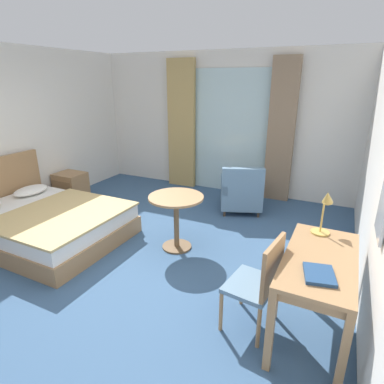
{
  "coord_description": "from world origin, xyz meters",
  "views": [
    {
      "loc": [
        2.23,
        -2.95,
        2.19
      ],
      "look_at": [
        0.62,
        0.43,
        0.86
      ],
      "focal_mm": 29.86,
      "sensor_mm": 36.0,
      "label": 1
    }
  ],
  "objects_px": {
    "writing_desk": "(319,267)",
    "bed": "(43,221)",
    "nightstand": "(71,187)",
    "desk_lamp": "(325,208)",
    "closed_book": "(319,274)",
    "armchair_by_window": "(241,193)",
    "desk_chair": "(260,280)",
    "round_cafe_table": "(176,210)"
  },
  "relations": [
    {
      "from": "armchair_by_window",
      "to": "writing_desk",
      "type": "bearing_deg",
      "value": -59.97
    },
    {
      "from": "nightstand",
      "to": "desk_chair",
      "type": "height_order",
      "value": "desk_chair"
    },
    {
      "from": "nightstand",
      "to": "round_cafe_table",
      "type": "xyz_separation_m",
      "value": [
        2.67,
        -0.77,
        0.29
      ]
    },
    {
      "from": "desk_chair",
      "to": "armchair_by_window",
      "type": "relative_size",
      "value": 0.94
    },
    {
      "from": "bed",
      "to": "armchair_by_window",
      "type": "relative_size",
      "value": 2.27
    },
    {
      "from": "writing_desk",
      "to": "round_cafe_table",
      "type": "xyz_separation_m",
      "value": [
        -1.83,
        0.85,
        -0.12
      ]
    },
    {
      "from": "nightstand",
      "to": "closed_book",
      "type": "xyz_separation_m",
      "value": [
        4.51,
        -1.91,
        0.53
      ]
    },
    {
      "from": "desk_chair",
      "to": "desk_lamp",
      "type": "xyz_separation_m",
      "value": [
        0.43,
        0.69,
        0.51
      ]
    },
    {
      "from": "nightstand",
      "to": "closed_book",
      "type": "distance_m",
      "value": 4.93
    },
    {
      "from": "writing_desk",
      "to": "armchair_by_window",
      "type": "relative_size",
      "value": 1.25
    },
    {
      "from": "writing_desk",
      "to": "bed",
      "type": "bearing_deg",
      "value": 175.65
    },
    {
      "from": "nightstand",
      "to": "armchair_by_window",
      "type": "xyz_separation_m",
      "value": [
        3.06,
        0.87,
        0.07
      ]
    },
    {
      "from": "round_cafe_table",
      "to": "desk_lamp",
      "type": "bearing_deg",
      "value": -9.97
    },
    {
      "from": "bed",
      "to": "closed_book",
      "type": "relative_size",
      "value": 8.06
    },
    {
      "from": "writing_desk",
      "to": "closed_book",
      "type": "height_order",
      "value": "closed_book"
    },
    {
      "from": "nightstand",
      "to": "closed_book",
      "type": "bearing_deg",
      "value": -23.0
    },
    {
      "from": "desk_chair",
      "to": "closed_book",
      "type": "height_order",
      "value": "desk_chair"
    },
    {
      "from": "writing_desk",
      "to": "closed_book",
      "type": "bearing_deg",
      "value": -87.9
    },
    {
      "from": "round_cafe_table",
      "to": "bed",
      "type": "bearing_deg",
      "value": -163.22
    },
    {
      "from": "nightstand",
      "to": "writing_desk",
      "type": "relative_size",
      "value": 0.43
    },
    {
      "from": "bed",
      "to": "round_cafe_table",
      "type": "distance_m",
      "value": 1.99
    },
    {
      "from": "bed",
      "to": "closed_book",
      "type": "distance_m",
      "value": 3.81
    },
    {
      "from": "nightstand",
      "to": "desk_chair",
      "type": "relative_size",
      "value": 0.58
    },
    {
      "from": "desk_lamp",
      "to": "round_cafe_table",
      "type": "distance_m",
      "value": 1.89
    },
    {
      "from": "desk_chair",
      "to": "closed_book",
      "type": "relative_size",
      "value": 3.33
    },
    {
      "from": "bed",
      "to": "desk_lamp",
      "type": "xyz_separation_m",
      "value": [
        3.68,
        0.25,
        0.77
      ]
    },
    {
      "from": "closed_book",
      "to": "nightstand",
      "type": "bearing_deg",
      "value": 145.16
    },
    {
      "from": "nightstand",
      "to": "round_cafe_table",
      "type": "relative_size",
      "value": 0.71
    },
    {
      "from": "writing_desk",
      "to": "round_cafe_table",
      "type": "relative_size",
      "value": 1.63
    },
    {
      "from": "writing_desk",
      "to": "closed_book",
      "type": "relative_size",
      "value": 4.43
    },
    {
      "from": "round_cafe_table",
      "to": "nightstand",
      "type": "bearing_deg",
      "value": 163.98
    },
    {
      "from": "bed",
      "to": "desk_chair",
      "type": "relative_size",
      "value": 2.42
    },
    {
      "from": "bed",
      "to": "closed_book",
      "type": "bearing_deg",
      "value": -8.87
    },
    {
      "from": "writing_desk",
      "to": "desk_lamp",
      "type": "distance_m",
      "value": 0.63
    },
    {
      "from": "writing_desk",
      "to": "desk_chair",
      "type": "distance_m",
      "value": 0.51
    },
    {
      "from": "nightstand",
      "to": "desk_lamp",
      "type": "relative_size",
      "value": 1.26
    },
    {
      "from": "desk_lamp",
      "to": "round_cafe_table",
      "type": "relative_size",
      "value": 0.56
    },
    {
      "from": "desk_chair",
      "to": "armchair_by_window",
      "type": "distance_m",
      "value": 2.83
    },
    {
      "from": "bed",
      "to": "round_cafe_table",
      "type": "bearing_deg",
      "value": 16.78
    },
    {
      "from": "bed",
      "to": "writing_desk",
      "type": "relative_size",
      "value": 1.82
    },
    {
      "from": "closed_book",
      "to": "desk_chair",
      "type": "bearing_deg",
      "value": 151.26
    },
    {
      "from": "bed",
      "to": "desk_lamp",
      "type": "relative_size",
      "value": 5.29
    }
  ]
}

